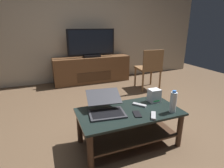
{
  "coord_description": "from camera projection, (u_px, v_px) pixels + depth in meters",
  "views": [
    {
      "loc": [
        -0.8,
        -1.8,
        1.29
      ],
      "look_at": [
        0.0,
        0.26,
        0.56
      ],
      "focal_mm": 29.09,
      "sensor_mm": 36.0,
      "label": 1
    }
  ],
  "objects": [
    {
      "name": "coffee_table",
      "position": [
        129.0,
        122.0,
        1.98
      ],
      "size": [
        1.1,
        0.56,
        0.41
      ],
      "color": "black",
      "rests_on": "ground"
    },
    {
      "name": "ground_plane",
      "position": [
        119.0,
        132.0,
        2.28
      ],
      "size": [
        7.68,
        7.68,
        0.0
      ],
      "primitive_type": "plane",
      "color": "brown"
    },
    {
      "name": "laptop",
      "position": [
        106.0,
        107.0,
        1.9
      ],
      "size": [
        0.41,
        0.46,
        0.18
      ],
      "color": "#333338",
      "rests_on": "coffee_table"
    },
    {
      "name": "water_bottle_near",
      "position": [
        173.0,
        102.0,
        1.88
      ],
      "size": [
        0.07,
        0.07,
        0.24
      ],
      "color": "silver",
      "rests_on": "coffee_table"
    },
    {
      "name": "back_wall",
      "position": [
        75.0,
        19.0,
        4.05
      ],
      "size": [
        6.4,
        0.12,
        2.8
      ],
      "primitive_type": "cube",
      "color": "#B2A38C",
      "rests_on": "ground"
    },
    {
      "name": "cell_phone",
      "position": [
        137.0,
        114.0,
        1.86
      ],
      "size": [
        0.1,
        0.15,
        0.01
      ],
      "primitive_type": "cube",
      "rotation": [
        0.0,
        0.0,
        -0.26
      ],
      "color": "black",
      "rests_on": "coffee_table"
    },
    {
      "name": "dining_chair",
      "position": [
        150.0,
        67.0,
        3.65
      ],
      "size": [
        0.48,
        0.48,
        0.83
      ],
      "color": "brown",
      "rests_on": "ground"
    },
    {
      "name": "television",
      "position": [
        91.0,
        44.0,
        4.0
      ],
      "size": [
        1.06,
        0.2,
        0.61
      ],
      "color": "black",
      "rests_on": "media_cabinet"
    },
    {
      "name": "tv_remote",
      "position": [
        153.0,
        116.0,
        1.82
      ],
      "size": [
        0.13,
        0.16,
        0.02
      ],
      "primitive_type": "cube",
      "rotation": [
        0.0,
        0.0,
        -0.59
      ],
      "color": "#99999E",
      "rests_on": "coffee_table"
    },
    {
      "name": "media_cabinet",
      "position": [
        92.0,
        70.0,
        4.2
      ],
      "size": [
        1.73,
        0.42,
        0.59
      ],
      "color": "brown",
      "rests_on": "ground"
    },
    {
      "name": "soundbar_remote",
      "position": [
        139.0,
        105.0,
        2.06
      ],
      "size": [
        0.13,
        0.15,
        0.02
      ],
      "primitive_type": "cube",
      "rotation": [
        0.0,
        0.0,
        0.66
      ],
      "color": "#99999E",
      "rests_on": "coffee_table"
    },
    {
      "name": "router_box",
      "position": [
        154.0,
        95.0,
        2.15
      ],
      "size": [
        0.13,
        0.11,
        0.15
      ],
      "color": "silver",
      "rests_on": "coffee_table"
    }
  ]
}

